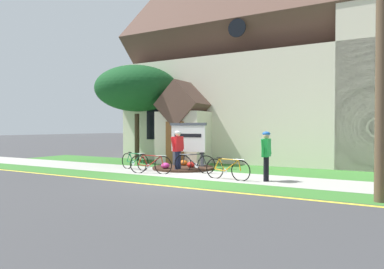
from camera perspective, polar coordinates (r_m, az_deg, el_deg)
The scene contains 16 objects.
ground at distance 15.05m, azimuth 4.94°, elevation -5.73°, with size 140.00×140.00×0.00m, color #3D3D3F.
sidewalk_slab at distance 13.14m, azimuth 1.03°, elevation -6.71°, with size 32.00×2.32×0.01m, color #A8A59E.
grass_verge at distance 11.55m, azimuth -3.30°, elevation -7.82°, with size 32.00×1.40×0.01m, color #38722D.
church_lawn at distance 15.49m, azimuth 5.55°, elevation -5.52°, with size 24.00×2.92×0.01m, color #38722D.
curb_paint_stripe at distance 10.84m, azimuth -5.71°, elevation -8.41°, with size 28.00×0.16×0.01m, color yellow.
church_building at distance 20.69m, azimuth 12.71°, elevation 9.66°, with size 14.76×10.44×13.29m.
church_sign at distance 15.18m, azimuth -0.66°, elevation -0.76°, with size 1.76×0.26×2.02m.
flower_bed at distance 14.88m, azimuth -1.55°, elevation -5.53°, with size 2.66×2.66×0.34m.
bicycle_blue at distance 13.47m, azimuth -6.99°, elevation -4.95°, with size 1.75×0.41×0.80m.
bicycle_white at distance 13.55m, azimuth 0.44°, elevation -4.88°, with size 1.72×0.27×0.84m.
bicycle_yellow at distance 11.89m, azimuth 5.91°, elevation -5.76°, with size 1.75×0.27×0.79m.
bicycle_black at distance 14.81m, azimuth -9.59°, elevation -4.44°, with size 1.71×0.40×0.77m.
cyclist_in_yellow_jersey at distance 14.02m, azimuth -2.39°, elevation -2.20°, with size 0.29×0.75×1.68m.
cyclist_in_orange_jersey at distance 11.66m, azimuth 12.32°, elevation -2.91°, with size 0.27×0.79×1.68m.
yard_deciduous_tree at distance 18.98m, azimuth -9.22°, elevation 7.55°, with size 4.50×4.50×5.17m.
distant_hill at distance 71.53m, azimuth 28.91°, elevation -0.42°, with size 104.94×42.49×18.89m, color #847A5B.
Camera 1 is at (6.01, -9.67, 1.81)m, focal length 31.86 mm.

